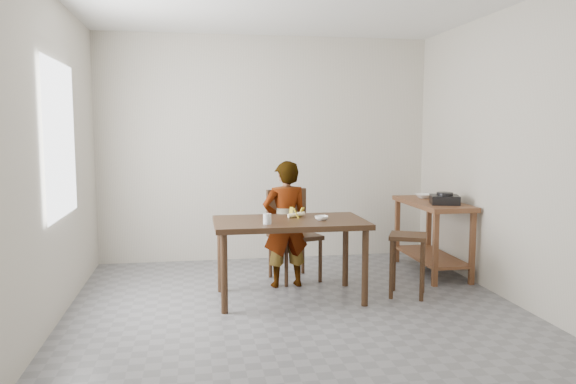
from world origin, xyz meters
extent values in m
cube|color=slate|center=(0.00, 0.00, -0.02)|extent=(4.00, 4.00, 0.04)
cube|color=beige|center=(0.00, 2.02, 1.35)|extent=(4.00, 0.04, 2.70)
cube|color=beige|center=(0.00, -2.02, 1.35)|extent=(4.00, 0.04, 2.70)
cube|color=beige|center=(-2.02, 0.00, 1.35)|extent=(0.04, 4.00, 2.70)
cube|color=beige|center=(2.02, 0.00, 1.35)|extent=(0.04, 4.00, 2.70)
cube|color=white|center=(-1.97, 0.20, 1.50)|extent=(0.02, 1.10, 1.30)
imported|color=silver|center=(0.03, 0.72, 0.64)|extent=(0.50, 0.36, 1.28)
cylinder|color=silver|center=(-0.24, 0.12, 0.80)|extent=(0.08, 0.08, 0.09)
imported|color=white|center=(0.29, 0.24, 0.77)|extent=(0.16, 0.16, 0.04)
imported|color=white|center=(1.73, 1.27, 0.82)|extent=(0.21, 0.21, 0.05)
cube|color=black|center=(1.74, 0.75, 0.85)|extent=(0.36, 0.36, 0.09)
camera|label=1|loc=(-0.87, -4.77, 1.59)|focal=35.00mm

